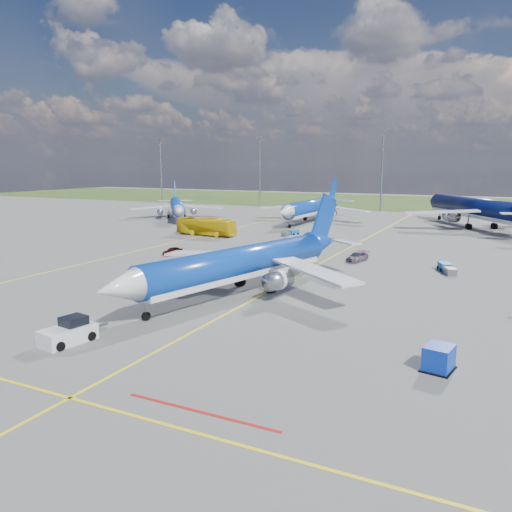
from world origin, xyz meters
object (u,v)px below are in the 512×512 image
at_px(baggage_tug_w, 447,268).
at_px(service_car_a, 173,251).
at_px(service_car_c, 357,257).
at_px(bg_jet_nnw, 311,222).
at_px(apron_bus, 206,227).
at_px(pushback_tug, 69,332).
at_px(uld_container, 439,358).
at_px(baggage_tug_c, 291,233).
at_px(main_airliner, 240,294).
at_px(service_car_b, 318,241).
at_px(bg_jet_n, 473,227).
at_px(bg_jet_nw, 177,219).

bearing_deg(baggage_tug_w, service_car_a, 166.86).
bearing_deg(service_car_c, bg_jet_nnw, 130.46).
height_order(apron_bus, baggage_tug_w, apron_bus).
relative_size(pushback_tug, service_car_a, 1.71).
xyz_separation_m(bg_jet_nnw, uld_container, (38.39, -80.20, 0.86)).
distance_m(baggage_tug_w, baggage_tug_c, 38.66).
bearing_deg(bg_jet_nnw, main_airliner, -75.56).
bearing_deg(service_car_b, bg_jet_n, 2.96).
distance_m(pushback_tug, service_car_a, 38.73).
bearing_deg(pushback_tug, uld_container, 23.97).
height_order(service_car_b, baggage_tug_w, service_car_b).
height_order(bg_jet_nnw, pushback_tug, bg_jet_nnw).
bearing_deg(bg_jet_n, uld_container, 58.51).
xyz_separation_m(bg_jet_n, apron_bus, (-46.68, -37.33, 1.75)).
bearing_deg(uld_container, bg_jet_n, 101.73).
bearing_deg(main_airliner, bg_jet_n, 89.89).
distance_m(uld_container, service_car_c, 38.91).
bearing_deg(bg_jet_nnw, baggage_tug_w, -51.86).
bearing_deg(service_car_c, service_car_b, 143.68).
bearing_deg(main_airliner, uld_container, -14.57).
bearing_deg(service_car_a, uld_container, -24.66).
xyz_separation_m(bg_jet_nw, bg_jet_nnw, (33.55, 8.18, 0.00)).
distance_m(bg_jet_n, service_car_a, 70.41).
distance_m(bg_jet_nnw, uld_container, 88.92).
relative_size(bg_jet_nw, baggage_tug_c, 7.57).
height_order(bg_jet_nnw, uld_container, bg_jet_nnw).
height_order(bg_jet_nw, bg_jet_nnw, bg_jet_nnw).
relative_size(pushback_tug, service_car_c, 1.33).
bearing_deg(apron_bus, service_car_a, -158.92).
xyz_separation_m(bg_jet_n, uld_container, (2.20, -86.30, 0.86)).
xyz_separation_m(pushback_tug, apron_bus, (-22.17, 56.12, 0.94)).
relative_size(bg_jet_n, main_airliner, 1.27).
distance_m(pushback_tug, uld_container, 27.64).
relative_size(pushback_tug, service_car_b, 1.42).
distance_m(uld_container, apron_bus, 69.19).
relative_size(baggage_tug_w, baggage_tug_c, 1.08).
bearing_deg(uld_container, service_car_c, 123.13).
bearing_deg(pushback_tug, baggage_tug_w, 68.54).
distance_m(bg_jet_n, main_airliner, 76.72).
bearing_deg(service_car_b, service_car_c, -105.38).
bearing_deg(service_car_b, apron_bus, 120.23).
bearing_deg(apron_bus, bg_jet_nw, 48.13).
relative_size(service_car_a, service_car_b, 0.83).
bearing_deg(baggage_tug_w, uld_container, -106.23).
bearing_deg(apron_bus, uld_container, -131.96).
xyz_separation_m(bg_jet_n, service_car_b, (-23.05, -38.76, 0.59)).
bearing_deg(service_car_a, service_car_c, 24.74).
bearing_deg(service_car_b, bg_jet_nnw, 55.63).
bearing_deg(main_airliner, service_car_a, 156.20).
bearing_deg(service_car_c, pushback_tug, -92.32).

